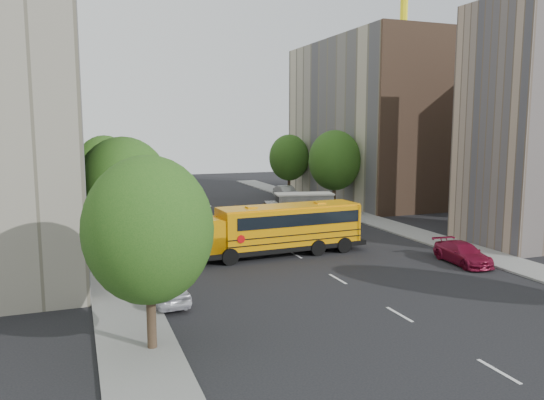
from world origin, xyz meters
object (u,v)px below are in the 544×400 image
school_bus (278,227)px  parked_car_1 (137,223)px  street_tree_2 (105,169)px  parked_car_2 (129,208)px  parked_car_3 (463,253)px  parked_car_5 (286,193)px  street_tree_4 (335,160)px  street_tree_0 (149,230)px  street_tree_5 (289,158)px  street_tree_1 (124,191)px  parked_car_0 (166,288)px  tower_crane (419,4)px  parked_car_4 (324,207)px  safari_truck (299,208)px

school_bus → parked_car_1: bearing=121.5°
street_tree_2 → parked_car_2: 6.24m
parked_car_3 → parked_car_5: 31.14m
street_tree_2 → street_tree_4: (22.00, 0.00, 0.25)m
street_tree_0 → parked_car_3: bearing=17.7°
parked_car_3 → parked_car_2: bearing=129.0°
street_tree_5 → parked_car_1: bearing=-140.8°
street_tree_0 → street_tree_1: (0.00, 10.00, 0.31)m
street_tree_0 → parked_car_3: street_tree_0 is taller
parked_car_1 → parked_car_0: bearing=84.5°
street_tree_5 → parked_car_0: 40.47m
tower_crane → parked_car_3: 47.97m
street_tree_0 → parked_car_2: bearing=86.1°
parked_car_0 → parked_car_3: 18.42m
parked_car_1 → school_bus: bearing=121.4°
tower_crane → parked_car_4: bearing=-142.8°
street_tree_4 → parked_car_0: 30.90m
street_tree_5 → parked_car_4: (-2.20, -14.31, -3.95)m
safari_truck → parked_car_1: bearing=-173.5°
school_bus → parked_car_1: size_ratio=2.69×
parked_car_0 → tower_crane: bearing=-141.4°
parked_car_1 → parked_car_5: bearing=-147.0°
parked_car_1 → parked_car_5: 23.04m
tower_crane → school_bus: bearing=-136.7°
street_tree_1 → parked_car_2: (2.20, 22.12, -4.26)m
street_tree_5 → parked_car_5: size_ratio=1.58×
street_tree_2 → street_tree_4: bearing=0.0°
street_tree_1 → parked_car_4: 25.61m
street_tree_0 → parked_car_2: street_tree_0 is taller
street_tree_2 → street_tree_5: size_ratio=1.03×
parked_car_0 → parked_car_3: bearing=178.9°
parked_car_0 → parked_car_2: bearing=-95.6°
street_tree_5 → parked_car_2: 21.68m
parked_car_3 → parked_car_4: (0.00, 19.38, 0.10)m
street_tree_4 → parked_car_5: bearing=98.4°
street_tree_5 → parked_car_2: street_tree_5 is taller
school_bus → parked_car_5: school_bus is taller
street_tree_5 → parked_car_3: size_ratio=1.67×
tower_crane → street_tree_5: bearing=-174.1°
street_tree_4 → parked_car_4: bearing=-133.6°
street_tree_4 → school_bus: bearing=-127.8°
tower_crane → parked_car_0: tower_crane is taller
street_tree_4 → parked_car_4: 5.37m
tower_crane → street_tree_0: bearing=-134.5°
parked_car_0 → street_tree_4: bearing=-136.3°
street_tree_0 → street_tree_2: street_tree_2 is taller
street_tree_5 → school_bus: bearing=-113.7°
street_tree_1 → street_tree_0: bearing=-90.0°
street_tree_0 → street_tree_1: 10.00m
street_tree_0 → parked_car_2: 32.44m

